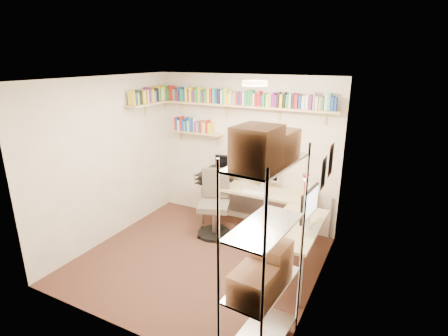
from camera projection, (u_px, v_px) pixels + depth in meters
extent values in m
plane|color=#44281D|center=(199.00, 260.00, 4.97)|extent=(3.20, 3.20, 0.00)
cube|color=beige|center=(244.00, 151.00, 5.86)|extent=(3.20, 0.04, 2.50)
cube|color=beige|center=(107.00, 161.00, 5.29)|extent=(0.04, 3.00, 2.50)
cube|color=beige|center=(320.00, 198.00, 3.89)|extent=(0.04, 3.00, 2.50)
cube|color=beige|center=(115.00, 223.00, 3.32)|extent=(3.20, 0.04, 2.50)
cube|color=silver|center=(195.00, 79.00, 4.21)|extent=(3.20, 3.00, 0.04)
cube|color=silver|center=(331.00, 160.00, 4.27)|extent=(0.01, 0.30, 0.42)
cube|color=white|center=(324.00, 173.00, 3.95)|extent=(0.01, 0.28, 0.38)
cylinder|color=#FFEAC6|center=(255.00, 83.00, 4.09)|extent=(0.30, 0.30, 0.06)
cube|color=#DAC27B|center=(241.00, 106.00, 5.52)|extent=(3.05, 0.25, 0.03)
cube|color=#DAC27B|center=(150.00, 103.00, 5.80)|extent=(0.25, 1.00, 0.03)
cube|color=#DAC27B|center=(197.00, 133.00, 6.07)|extent=(0.95, 0.20, 0.02)
cube|color=#DAC27B|center=(180.00, 105.00, 6.12)|extent=(0.03, 0.20, 0.20)
cube|color=#DAC27B|center=(226.00, 108.00, 5.73)|extent=(0.03, 0.20, 0.20)
cube|color=#DAC27B|center=(279.00, 112.00, 5.34)|extent=(0.03, 0.20, 0.20)
cube|color=#DAC27B|center=(325.00, 115.00, 5.03)|extent=(0.03, 0.20, 0.20)
cube|color=#297C3F|center=(165.00, 93.00, 6.12)|extent=(0.03, 0.12, 0.25)
cube|color=#297C3F|center=(168.00, 93.00, 6.10)|extent=(0.04, 0.14, 0.24)
cube|color=#297C3F|center=(170.00, 94.00, 6.08)|extent=(0.03, 0.12, 0.20)
cube|color=#AC1A17|center=(172.00, 93.00, 6.06)|extent=(0.04, 0.12, 0.25)
cube|color=#AC1A17|center=(174.00, 94.00, 6.04)|extent=(0.03, 0.14, 0.21)
cube|color=teal|center=(176.00, 95.00, 6.03)|extent=(0.02, 0.14, 0.19)
cube|color=#AC1A17|center=(178.00, 95.00, 6.02)|extent=(0.03, 0.12, 0.17)
cube|color=navy|center=(180.00, 95.00, 5.99)|extent=(0.02, 0.12, 0.21)
cube|color=navy|center=(181.00, 94.00, 5.97)|extent=(0.03, 0.11, 0.23)
cube|color=#297C3F|center=(183.00, 95.00, 5.96)|extent=(0.04, 0.14, 0.20)
cube|color=navy|center=(186.00, 95.00, 5.94)|extent=(0.03, 0.14, 0.20)
cube|color=yellow|center=(188.00, 94.00, 5.92)|extent=(0.04, 0.12, 0.23)
cube|color=#6A1C5E|center=(190.00, 96.00, 5.90)|extent=(0.02, 0.13, 0.19)
cube|color=yellow|center=(192.00, 95.00, 5.88)|extent=(0.04, 0.15, 0.23)
cube|color=#6A1C5E|center=(195.00, 96.00, 5.86)|extent=(0.04, 0.15, 0.18)
cube|color=#297C3F|center=(197.00, 96.00, 5.85)|extent=(0.03, 0.11, 0.20)
cube|color=#297C3F|center=(198.00, 95.00, 5.83)|extent=(0.03, 0.13, 0.24)
cube|color=yellow|center=(200.00, 95.00, 5.81)|extent=(0.03, 0.12, 0.24)
cube|color=#297C3F|center=(202.00, 96.00, 5.80)|extent=(0.03, 0.12, 0.20)
cube|color=#6A1C5E|center=(205.00, 96.00, 5.78)|extent=(0.03, 0.11, 0.19)
cube|color=#297C3F|center=(207.00, 96.00, 5.76)|extent=(0.04, 0.13, 0.20)
cube|color=yellow|center=(210.00, 96.00, 5.73)|extent=(0.04, 0.13, 0.22)
cube|color=#AC1A17|center=(213.00, 96.00, 5.71)|extent=(0.03, 0.14, 0.23)
cube|color=teal|center=(215.00, 96.00, 5.69)|extent=(0.04, 0.13, 0.23)
cube|color=navy|center=(218.00, 96.00, 5.67)|extent=(0.04, 0.14, 0.22)
cube|color=black|center=(220.00, 96.00, 5.65)|extent=(0.04, 0.14, 0.22)
cube|color=silver|center=(223.00, 97.00, 5.63)|extent=(0.03, 0.13, 0.22)
cube|color=teal|center=(225.00, 96.00, 5.61)|extent=(0.03, 0.12, 0.23)
cube|color=yellow|center=(227.00, 96.00, 5.59)|extent=(0.03, 0.14, 0.25)
cube|color=yellow|center=(229.00, 98.00, 5.58)|extent=(0.04, 0.14, 0.17)
cube|color=silver|center=(232.00, 97.00, 5.56)|extent=(0.03, 0.12, 0.21)
cube|color=gray|center=(234.00, 99.00, 5.55)|extent=(0.04, 0.11, 0.17)
cube|color=gray|center=(236.00, 98.00, 5.53)|extent=(0.03, 0.14, 0.20)
cube|color=#AC1A17|center=(239.00, 98.00, 5.51)|extent=(0.03, 0.14, 0.19)
cube|color=navy|center=(241.00, 99.00, 5.49)|extent=(0.03, 0.11, 0.19)
cube|color=#6A1C5E|center=(243.00, 98.00, 5.48)|extent=(0.02, 0.15, 0.20)
cube|color=silver|center=(244.00, 98.00, 5.46)|extent=(0.03, 0.12, 0.21)
cube|color=#297C3F|center=(247.00, 98.00, 5.44)|extent=(0.04, 0.12, 0.21)
cube|color=#297C3F|center=(250.00, 98.00, 5.42)|extent=(0.04, 0.14, 0.24)
cube|color=#297C3F|center=(253.00, 98.00, 5.40)|extent=(0.03, 0.14, 0.23)
cube|color=silver|center=(255.00, 99.00, 5.39)|extent=(0.02, 0.14, 0.19)
cube|color=#AC1A17|center=(257.00, 100.00, 5.38)|extent=(0.03, 0.14, 0.17)
cube|color=#AC1A17|center=(260.00, 99.00, 5.35)|extent=(0.04, 0.13, 0.22)
cube|color=#6A1C5E|center=(262.00, 100.00, 5.34)|extent=(0.02, 0.13, 0.17)
cube|color=#297C3F|center=(265.00, 100.00, 5.32)|extent=(0.04, 0.15, 0.19)
cube|color=yellow|center=(268.00, 100.00, 5.29)|extent=(0.04, 0.11, 0.19)
cube|color=gray|center=(271.00, 100.00, 5.27)|extent=(0.03, 0.15, 0.20)
cube|color=#6A1C5E|center=(274.00, 100.00, 5.25)|extent=(0.04, 0.12, 0.21)
cube|color=#6A1C5E|center=(277.00, 101.00, 5.24)|extent=(0.03, 0.13, 0.18)
cube|color=black|center=(279.00, 100.00, 5.21)|extent=(0.03, 0.13, 0.22)
cube|color=yellow|center=(282.00, 101.00, 5.20)|extent=(0.04, 0.14, 0.19)
cube|color=black|center=(285.00, 100.00, 5.17)|extent=(0.02, 0.11, 0.22)
cube|color=#297C3F|center=(288.00, 101.00, 5.16)|extent=(0.04, 0.12, 0.19)
cube|color=silver|center=(291.00, 101.00, 5.14)|extent=(0.03, 0.12, 0.20)
cube|color=black|center=(294.00, 101.00, 5.12)|extent=(0.04, 0.11, 0.21)
cube|color=#AC1A17|center=(297.00, 101.00, 5.10)|extent=(0.04, 0.13, 0.21)
cube|color=navy|center=(301.00, 102.00, 5.08)|extent=(0.04, 0.12, 0.20)
cube|color=silver|center=(304.00, 102.00, 5.05)|extent=(0.04, 0.13, 0.19)
cube|color=silver|center=(308.00, 102.00, 5.03)|extent=(0.04, 0.13, 0.20)
cube|color=#6A1C5E|center=(311.00, 102.00, 5.01)|extent=(0.04, 0.14, 0.19)
cube|color=gray|center=(315.00, 101.00, 4.98)|extent=(0.03, 0.12, 0.24)
cube|color=silver|center=(317.00, 103.00, 4.97)|extent=(0.04, 0.11, 0.19)
cube|color=gray|center=(321.00, 103.00, 4.95)|extent=(0.04, 0.14, 0.18)
cube|color=#297C3F|center=(324.00, 104.00, 4.94)|extent=(0.03, 0.15, 0.17)
cube|color=silver|center=(327.00, 102.00, 4.91)|extent=(0.03, 0.13, 0.23)
cube|color=teal|center=(330.00, 102.00, 4.89)|extent=(0.04, 0.14, 0.24)
cube|color=navy|center=(333.00, 104.00, 4.88)|extent=(0.04, 0.14, 0.19)
cube|color=navy|center=(336.00, 104.00, 4.86)|extent=(0.03, 0.14, 0.18)
cube|color=yellow|center=(131.00, 98.00, 5.39)|extent=(0.13, 0.02, 0.22)
cube|color=navy|center=(133.00, 99.00, 5.43)|extent=(0.11, 0.04, 0.19)
cube|color=yellow|center=(135.00, 99.00, 5.47)|extent=(0.14, 0.02, 0.17)
cube|color=#297C3F|center=(137.00, 98.00, 5.50)|extent=(0.11, 0.03, 0.20)
cube|color=black|center=(139.00, 97.00, 5.53)|extent=(0.12, 0.04, 0.22)
cube|color=yellow|center=(141.00, 98.00, 5.58)|extent=(0.15, 0.04, 0.19)
cube|color=yellow|center=(143.00, 97.00, 5.62)|extent=(0.11, 0.04, 0.21)
cube|color=gray|center=(145.00, 98.00, 5.66)|extent=(0.13, 0.03, 0.18)
cube|color=silver|center=(146.00, 96.00, 5.69)|extent=(0.12, 0.02, 0.21)
cube|color=#6A1C5E|center=(147.00, 95.00, 5.71)|extent=(0.12, 0.02, 0.25)
cube|color=gray|center=(149.00, 97.00, 5.75)|extent=(0.15, 0.03, 0.19)
cube|color=yellow|center=(150.00, 95.00, 5.78)|extent=(0.14, 0.04, 0.22)
cube|color=teal|center=(152.00, 97.00, 5.83)|extent=(0.14, 0.03, 0.17)
cube|color=navy|center=(154.00, 96.00, 5.86)|extent=(0.12, 0.03, 0.19)
cube|color=black|center=(155.00, 95.00, 5.89)|extent=(0.15, 0.04, 0.22)
cube|color=yellow|center=(156.00, 94.00, 5.92)|extent=(0.13, 0.03, 0.25)
cube|color=#297C3F|center=(158.00, 95.00, 5.95)|extent=(0.15, 0.02, 0.21)
cube|color=silver|center=(159.00, 95.00, 5.99)|extent=(0.15, 0.04, 0.19)
cube|color=yellow|center=(161.00, 93.00, 6.03)|extent=(0.15, 0.03, 0.24)
cube|color=navy|center=(162.00, 95.00, 6.07)|extent=(0.14, 0.03, 0.17)
cube|color=#6A1C5E|center=(164.00, 94.00, 6.09)|extent=(0.15, 0.02, 0.21)
cube|color=yellow|center=(164.00, 93.00, 6.11)|extent=(0.13, 0.03, 0.25)
cube|color=#AC1A17|center=(177.00, 123.00, 6.21)|extent=(0.03, 0.12, 0.23)
cube|color=navy|center=(179.00, 124.00, 6.20)|extent=(0.03, 0.14, 0.22)
cube|color=silver|center=(180.00, 125.00, 6.19)|extent=(0.03, 0.15, 0.18)
cube|color=#AC1A17|center=(182.00, 123.00, 6.16)|extent=(0.02, 0.13, 0.25)
cube|color=navy|center=(184.00, 125.00, 6.15)|extent=(0.04, 0.13, 0.20)
cube|color=teal|center=(186.00, 126.00, 6.14)|extent=(0.03, 0.12, 0.17)
cube|color=navy|center=(188.00, 124.00, 6.11)|extent=(0.02, 0.12, 0.24)
cube|color=silver|center=(190.00, 126.00, 6.10)|extent=(0.03, 0.13, 0.19)
cube|color=teal|center=(191.00, 124.00, 6.08)|extent=(0.03, 0.13, 0.25)
cube|color=navy|center=(193.00, 125.00, 6.06)|extent=(0.04, 0.15, 0.23)
cube|color=silver|center=(195.00, 125.00, 6.04)|extent=(0.02, 0.11, 0.25)
cube|color=#6A1C5E|center=(197.00, 127.00, 6.04)|extent=(0.03, 0.14, 0.18)
cube|color=gray|center=(199.00, 127.00, 6.02)|extent=(0.04, 0.15, 0.18)
cube|color=#6A1C5E|center=(201.00, 126.00, 6.00)|extent=(0.03, 0.12, 0.20)
cube|color=yellow|center=(203.00, 127.00, 5.98)|extent=(0.02, 0.12, 0.20)
cube|color=silver|center=(206.00, 128.00, 5.96)|extent=(0.04, 0.13, 0.17)
cube|color=#AC1A17|center=(208.00, 127.00, 5.94)|extent=(0.03, 0.12, 0.23)
cube|color=yellow|center=(210.00, 128.00, 5.93)|extent=(0.03, 0.13, 0.17)
cube|color=#CDB185|center=(257.00, 190.00, 5.63)|extent=(1.87, 0.59, 0.04)
cube|color=#CDB185|center=(296.00, 226.00, 4.42)|extent=(0.59, 1.28, 0.04)
cylinder|color=gray|center=(202.00, 206.00, 5.91)|extent=(0.04, 0.04, 0.69)
cylinder|color=gray|center=(216.00, 196.00, 6.33)|extent=(0.04, 0.04, 0.69)
cylinder|color=gray|center=(331.00, 219.00, 5.44)|extent=(0.04, 0.04, 0.69)
cylinder|color=gray|center=(260.00, 270.00, 4.14)|extent=(0.04, 0.04, 0.69)
cylinder|color=gray|center=(300.00, 282.00, 3.93)|extent=(0.04, 0.04, 0.69)
cube|color=gray|center=(262.00, 202.00, 5.94)|extent=(1.77, 0.02, 0.54)
cube|color=silver|center=(263.00, 168.00, 5.60)|extent=(0.54, 0.03, 0.41)
cube|color=black|center=(263.00, 168.00, 5.59)|extent=(0.49, 0.00, 0.36)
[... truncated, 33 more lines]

